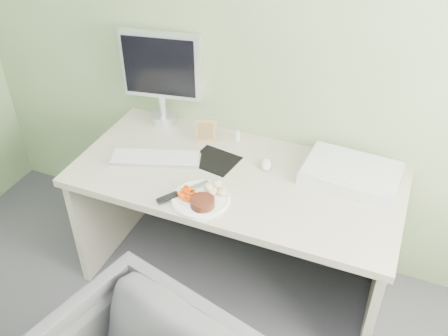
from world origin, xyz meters
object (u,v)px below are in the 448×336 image
at_px(scanner, 351,174).
at_px(plate, 201,199).
at_px(desk, 235,203).
at_px(monitor, 162,74).

bearing_deg(scanner, plate, -142.09).
distance_m(desk, plate, 0.32).
height_order(plate, scanner, scanner).
height_order(plate, monitor, monitor).
relative_size(desk, monitor, 3.05).
height_order(desk, plate, plate).
xyz_separation_m(plate, monitor, (-0.47, 0.55, 0.29)).
xyz_separation_m(desk, plate, (-0.08, -0.24, 0.19)).
bearing_deg(desk, plate, -107.93).
bearing_deg(scanner, desk, -158.31).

